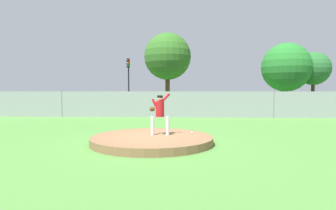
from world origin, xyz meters
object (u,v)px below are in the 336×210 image
(pitcher_youth, at_px, (160,111))
(parked_car_silver, at_px, (41,103))
(parked_car_slate, at_px, (239,103))
(traffic_cone_orange, at_px, (92,107))
(parked_car_red, at_px, (283,104))
(baseball, at_px, (192,133))
(parked_car_white, at_px, (178,103))
(traffic_light_near, at_px, (128,75))
(parked_car_teal, at_px, (104,103))

(pitcher_youth, relative_size, parked_car_silver, 0.37)
(parked_car_slate, relative_size, traffic_cone_orange, 8.88)
(parked_car_red, bearing_deg, baseball, -121.24)
(baseball, relative_size, parked_car_silver, 0.02)
(parked_car_white, distance_m, traffic_light_near, 7.37)
(baseball, bearing_deg, parked_car_slate, 71.71)
(traffic_light_near, bearing_deg, parked_car_silver, -144.88)
(parked_car_slate, distance_m, parked_car_teal, 11.84)
(traffic_light_near, bearing_deg, parked_car_teal, -108.49)
(pitcher_youth, distance_m, baseball, 1.57)
(parked_car_teal, height_order, parked_car_red, parked_car_teal)
(parked_car_white, xyz_separation_m, traffic_cone_orange, (-8.61, 3.27, -0.56))
(parked_car_silver, bearing_deg, parked_car_teal, 6.53)
(baseball, distance_m, parked_car_teal, 15.71)
(parked_car_slate, bearing_deg, traffic_light_near, 158.47)
(parked_car_red, xyz_separation_m, traffic_light_near, (-13.96, 4.70, 2.68))
(baseball, bearing_deg, parked_car_teal, 117.34)
(parked_car_teal, xyz_separation_m, parked_car_silver, (-5.42, -0.62, 0.03))
(baseball, bearing_deg, pitcher_youth, -161.99)
(parked_car_slate, distance_m, traffic_cone_orange, 14.20)
(parked_car_slate, xyz_separation_m, traffic_light_near, (-10.44, 4.12, 2.67))
(traffic_cone_orange, bearing_deg, parked_car_silver, -133.65)
(parked_car_silver, relative_size, traffic_cone_orange, 7.92)
(parked_car_white, bearing_deg, parked_car_slate, 4.45)
(parked_car_white, bearing_deg, pitcher_youth, -92.38)
(parked_car_white, height_order, traffic_cone_orange, parked_car_white)
(baseball, distance_m, parked_car_slate, 14.76)
(baseball, distance_m, traffic_light_near, 19.30)
(baseball, relative_size, parked_car_red, 0.02)
(parked_car_red, height_order, traffic_light_near, traffic_light_near)
(baseball, distance_m, parked_car_red, 15.71)
(traffic_light_near, bearing_deg, parked_car_red, -18.61)
(parked_car_white, bearing_deg, traffic_cone_orange, 159.23)
(pitcher_youth, relative_size, parked_car_white, 0.37)
(pitcher_youth, height_order, parked_car_red, pitcher_youth)
(pitcher_youth, bearing_deg, parked_car_white, 87.62)
(parked_car_slate, xyz_separation_m, parked_car_silver, (-17.26, -0.68, 0.04))
(parked_car_silver, xyz_separation_m, traffic_cone_orange, (3.37, 3.53, -0.60))
(parked_car_teal, distance_m, traffic_cone_orange, 3.61)
(parked_car_white, height_order, traffic_light_near, traffic_light_near)
(parked_car_white, bearing_deg, parked_car_teal, 176.90)
(baseball, xyz_separation_m, traffic_light_near, (-5.82, 18.13, 3.18))
(parked_car_teal, bearing_deg, traffic_cone_orange, 125.18)
(pitcher_youth, relative_size, baseball, 21.69)
(baseball, xyz_separation_m, parked_car_slate, (4.63, 14.01, 0.51))
(parked_car_teal, height_order, traffic_light_near, traffic_light_near)
(parked_car_white, xyz_separation_m, traffic_light_near, (-5.16, 4.53, 2.68))
(parked_car_slate, bearing_deg, baseball, -108.29)
(parked_car_white, height_order, parked_car_teal, parked_car_teal)
(baseball, bearing_deg, traffic_cone_orange, 118.79)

